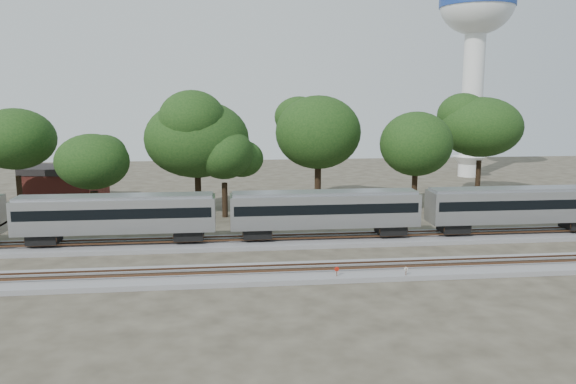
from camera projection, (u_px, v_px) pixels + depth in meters
name	position (u px, v px, depth m)	size (l,w,h in m)	color
ground	(282.00, 261.00, 49.01)	(160.00, 160.00, 0.00)	#383328
track_far	(276.00, 241.00, 54.85)	(160.00, 5.00, 0.73)	slate
track_near	(287.00, 273.00, 45.06)	(160.00, 5.00, 0.73)	slate
train	(424.00, 207.00, 55.95)	(115.60, 3.31, 4.88)	#ABADB2
switch_stand_red	(337.00, 272.00, 43.59)	(0.36, 0.11, 1.15)	#512D19
switch_stand_white	(406.00, 272.00, 43.81)	(0.34, 0.14, 1.09)	#512D19
switch_lever	(377.00, 279.00, 43.83)	(0.50, 0.30, 0.30)	#512D19
water_tower	(476.00, 26.00, 96.76)	(12.80, 12.80, 35.44)	silver
brick_building	(65.00, 184.00, 76.95)	(11.07, 8.74, 4.77)	maroon
tree_1	(15.00, 139.00, 64.98)	(9.49, 9.49, 13.39)	black
tree_2	(92.00, 162.00, 61.62)	(7.25, 7.25, 10.22)	black
tree_3	(197.00, 139.00, 66.63)	(9.39, 9.39, 13.24)	black
tree_4	(224.00, 153.00, 65.74)	(7.78, 7.78, 10.98)	black
tree_5	(318.00, 132.00, 72.29)	(9.80, 9.80, 13.81)	black
tree_6	(416.00, 144.00, 69.27)	(8.56, 8.56, 12.07)	black
tree_7	(481.00, 127.00, 77.35)	(10.19, 10.19, 14.37)	black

